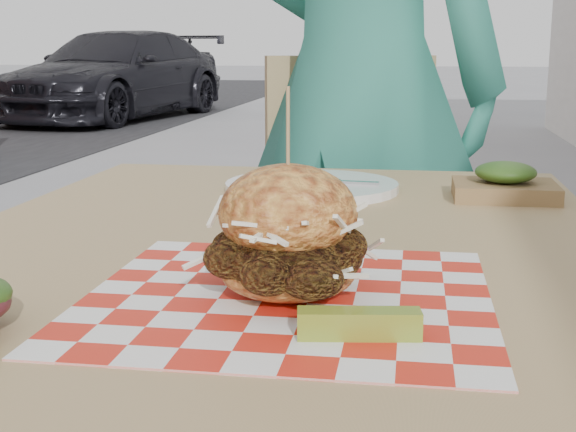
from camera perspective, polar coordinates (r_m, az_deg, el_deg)
name	(u,v)px	position (r m, az deg, el deg)	size (l,w,h in m)	color
diner	(358,82)	(1.79, 5.03, 9.49)	(0.65, 0.43, 1.79)	#2C7F6D
car_dark	(117,75)	(11.30, -12.08, 9.79)	(1.66, 4.10, 1.19)	black
patio_table	(272,313)	(0.93, -1.15, -6.88)	(0.80, 1.20, 0.75)	tan
patio_chair	(332,223)	(1.94, 3.16, -0.53)	(0.54, 0.54, 0.95)	tan
paper_liner	(288,296)	(0.73, 0.00, -5.73)	(0.36, 0.36, 0.00)	red
sandwich	(288,239)	(0.71, 0.00, -1.68)	(0.16, 0.16, 0.19)	gold
pickle_spear	(359,324)	(0.62, 5.08, -7.64)	(0.10, 0.02, 0.02)	olive
place_setting	(312,186)	(1.25, 1.70, 2.11)	(0.27, 0.27, 0.02)	white
kraft_tray	(505,184)	(1.23, 15.18, 2.22)	(0.15, 0.12, 0.06)	olive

